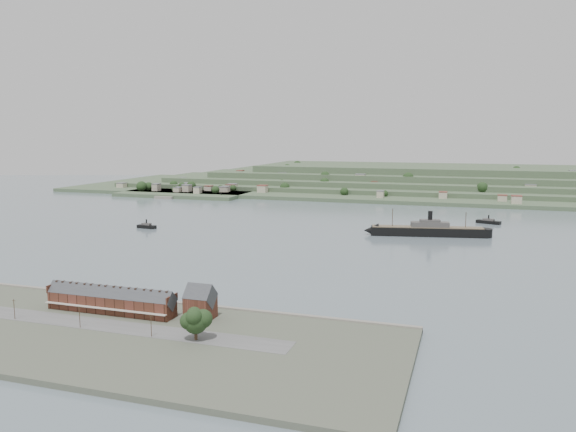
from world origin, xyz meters
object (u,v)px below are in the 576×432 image
(terrace_row, at_px, (111,300))
(gabled_building, at_px, (200,303))
(fig_tree, at_px, (196,320))
(steamship, at_px, (424,230))
(tugboat, at_px, (147,226))

(terrace_row, bearing_deg, gabled_building, 6.12)
(fig_tree, bearing_deg, steamship, 76.62)
(terrace_row, height_order, gabled_building, gabled_building)
(steamship, bearing_deg, terrace_row, -114.90)
(gabled_building, height_order, steamship, steamship)
(terrace_row, relative_size, gabled_building, 3.95)
(gabled_building, relative_size, steamship, 0.16)
(terrace_row, xyz_separation_m, steamship, (104.02, 224.12, -2.84))
(steamship, bearing_deg, fig_tree, -103.38)
(gabled_building, distance_m, steamship, 229.97)
(gabled_building, distance_m, tugboat, 233.94)
(fig_tree, bearing_deg, tugboat, 125.86)
(gabled_building, distance_m, fig_tree, 23.19)
(terrace_row, xyz_separation_m, fig_tree, (46.62, -17.28, 2.38))
(tugboat, distance_m, fig_tree, 256.51)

